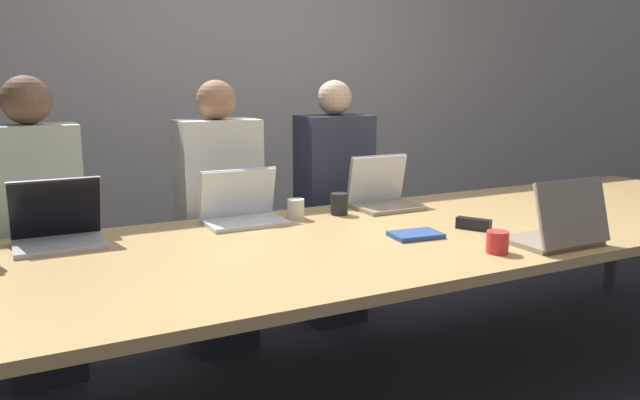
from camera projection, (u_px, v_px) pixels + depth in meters
ground_plane at (398, 389)px, 2.84m from camera, size 24.00×24.00×0.00m
curtain_wall at (237, 77)px, 4.36m from camera, size 12.00×0.06×2.80m
conference_table at (402, 242)px, 2.71m from camera, size 4.35×1.28×0.74m
laptop_near_midright at (561, 227)px, 2.44m from camera, size 0.35×0.27×0.27m
cup_near_midright at (497, 242)px, 2.35m from camera, size 0.08×0.08×0.08m
laptop_far_center at (382, 193)px, 3.18m from camera, size 0.33×0.26×0.26m
person_far_center at (334, 208)px, 3.54m from camera, size 0.40×0.24×1.38m
cup_far_center at (339, 204)px, 3.01m from camera, size 0.08×0.08×0.10m
laptop_far_left at (58, 226)px, 2.46m from camera, size 0.34×0.27×0.26m
person_far_left at (38, 238)px, 2.82m from camera, size 0.40×0.24×1.41m
laptop_far_midleft at (242, 207)px, 2.84m from camera, size 0.36×0.24×0.25m
person_far_midleft at (220, 223)px, 3.17m from camera, size 0.40×0.24×1.39m
cup_far_midleft at (296, 209)px, 2.92m from camera, size 0.08×0.08×0.09m
stapler at (474, 224)px, 2.72m from camera, size 0.11×0.15×0.05m
notebook at (416, 235)px, 2.59m from camera, size 0.22×0.16×0.02m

